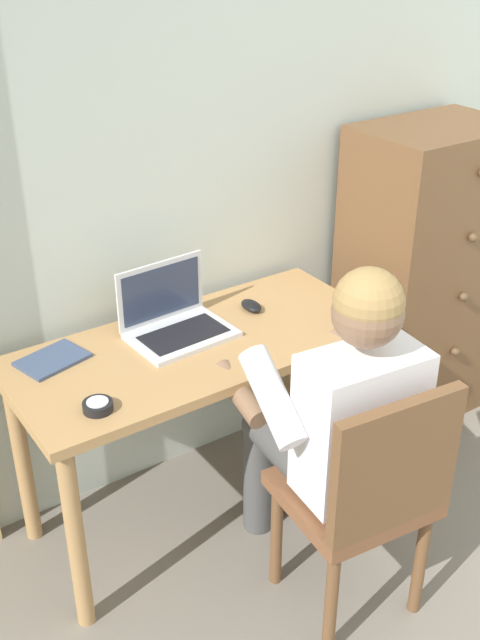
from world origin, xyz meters
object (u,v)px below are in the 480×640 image
Objects in this scene: chair at (367,492)px; coffee_mug at (356,311)px; laptop at (175,320)px; notebook_pad at (53,360)px; dresser at (422,277)px; computer_mouse at (251,306)px; desk_clock at (98,406)px; person_seated at (335,411)px; desk at (200,370)px.

chair is 0.68m from coffee_mug.
notebook_pad is at bearing 171.93° from laptop.
dresser is 0.89m from computer_mouse.
computer_mouse reaches higher than desk_clock.
chair is at bearing -95.24° from person_seated.
laptop is (-1.19, 0.02, 0.15)m from dresser.
desk_clock is at bearing -146.64° from laptop.
desk is 0.32m from computer_mouse.
laptop reaches higher than desk.
coffee_mug is (0.36, 0.49, 0.29)m from chair.
person_seated is (0.18, -0.50, 0.05)m from desk.
coffee_mug is (0.25, -0.29, 0.03)m from computer_mouse.
desk is 1.16m from dresser.
person_seated is 10.04× the size of coffee_mug.
computer_mouse is at bearing 80.41° from person_seated.
desk_clock is 0.33m from notebook_pad.
dresser is at bearing 30.76° from person_seated.
coffee_mug is (0.98, -0.35, 0.04)m from notebook_pad.
computer_mouse is (0.32, -0.01, -0.04)m from laptop.
desk_clock is at bearing -171.04° from dresser.
dresser reaches higher than coffee_mug.
notebook_pad is at bearing 177.24° from computer_mouse.
desk is 0.72m from chair.
chair reaches higher than computer_mouse.
person_seated is 0.72m from desk_clock.
dresser is at bearing 23.49° from coffee_mug.
computer_mouse is at bearing 18.58° from desk.
chair is at bearing -67.99° from notebook_pad.
desk_clock is at bearing -157.53° from computer_mouse.
coffee_mug is (-0.63, -0.27, 0.14)m from dresser.
computer_mouse is 0.83× the size of coffee_mug.
computer_mouse reaches higher than notebook_pad.
computer_mouse is at bearing -19.45° from notebook_pad.
laptop reaches higher than desk_clock.
desk is 6.16× the size of notebook_pad.
dresser is 1.26m from chair.
dresser reaches higher than desk.
chair is 8.87× the size of computer_mouse.
notebook_pad is (-1.62, 0.08, 0.10)m from dresser.
person_seated reaches higher than desk_clock.
dresser is 1.63m from desk_clock.
notebook_pad is (-0.64, 0.66, 0.07)m from person_seated.
computer_mouse is (0.28, 0.09, 0.13)m from desk.
chair is 4.22× the size of notebook_pad.
notebook_pad reaches higher than desk.
chair is (-1.00, -0.77, -0.15)m from dresser.
dresser is 6.16× the size of notebook_pad.
desk is 14.38× the size of desk_clock.
laptop reaches higher than chair.
dresser is (1.16, 0.08, 0.02)m from desk.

